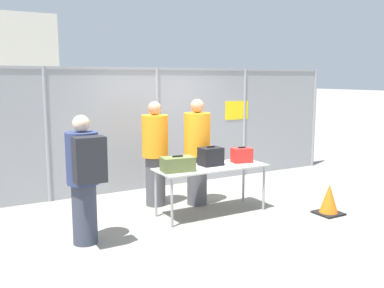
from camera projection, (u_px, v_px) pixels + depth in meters
name	position (u px, v px, depth m)	size (l,w,h in m)	color
ground_plane	(204.00, 210.00, 7.06)	(120.00, 120.00, 0.00)	gray
fence_section	(158.00, 126.00, 8.41)	(8.50, 0.07, 2.36)	gray
inspection_table	(211.00, 170.00, 6.80)	(1.81, 0.68, 0.77)	#B2B2AD
suitcase_olive	(178.00, 164.00, 6.42)	(0.52, 0.34, 0.24)	#566033
suitcase_black	(211.00, 156.00, 6.85)	(0.35, 0.27, 0.32)	black
suitcase_red	(242.00, 155.00, 7.10)	(0.36, 0.27, 0.26)	red
traveler_hooded	(84.00, 175.00, 5.47)	(0.42, 0.65, 1.70)	#383D4C
security_worker_near	(197.00, 151.00, 7.27)	(0.45, 0.45, 1.81)	#4C4C51
security_worker_far	(155.00, 152.00, 7.21)	(0.44, 0.44, 1.78)	#4C4C51
utility_trailer	(204.00, 147.00, 10.91)	(3.47, 2.03, 0.74)	#B2B2B7
traffic_cone	(329.00, 200.00, 6.82)	(0.39, 0.39, 0.49)	black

